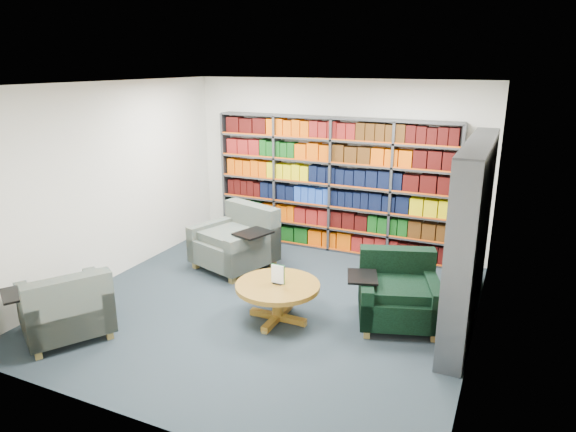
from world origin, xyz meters
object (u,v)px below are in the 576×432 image
at_px(chair_green_right, 397,294).
at_px(coffee_table, 278,291).
at_px(chair_teal_front, 66,311).
at_px(chair_teal_left, 239,243).

distance_m(chair_green_right, coffee_table, 1.45).
distance_m(chair_teal_front, coffee_table, 2.43).
bearing_deg(coffee_table, chair_teal_left, 134.11).
relative_size(chair_green_right, coffee_table, 1.19).
height_order(chair_teal_front, coffee_table, chair_teal_front).
xyz_separation_m(chair_teal_left, chair_green_right, (2.62, -0.74, -0.04)).
relative_size(chair_teal_left, coffee_table, 1.32).
xyz_separation_m(chair_teal_front, coffee_table, (2.01, 1.36, 0.05)).
distance_m(chair_teal_left, coffee_table, 1.88).
relative_size(chair_teal_left, chair_green_right, 1.11).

